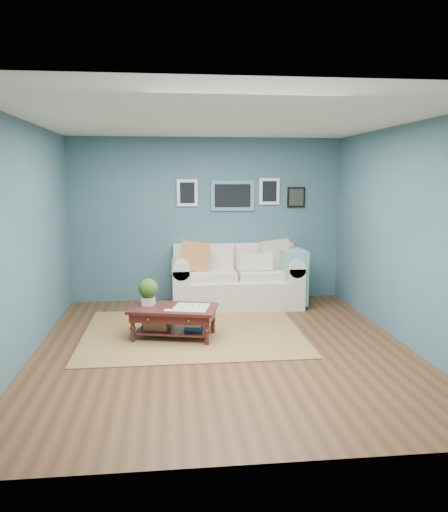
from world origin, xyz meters
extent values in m
plane|color=brown|center=(0.00, 0.00, 0.00)|extent=(5.00, 5.00, 0.00)
plane|color=white|center=(0.00, 0.00, 2.70)|extent=(5.00, 5.00, 0.00)
cube|color=#3C5764|center=(0.00, 2.50, 1.35)|extent=(4.50, 0.02, 2.70)
cube|color=#3C5764|center=(0.00, -2.50, 1.35)|extent=(4.50, 0.02, 2.70)
cube|color=#3C5764|center=(-2.25, 0.00, 1.35)|extent=(0.02, 5.00, 2.70)
cube|color=#3C5764|center=(2.25, 0.00, 1.35)|extent=(0.02, 5.00, 2.70)
cube|color=slate|center=(0.42, 2.48, 1.75)|extent=(0.72, 0.03, 0.50)
cube|color=black|center=(0.42, 2.46, 1.75)|extent=(0.60, 0.01, 0.38)
cube|color=white|center=(-0.33, 2.48, 1.80)|extent=(0.34, 0.03, 0.44)
cube|color=white|center=(1.04, 2.48, 1.82)|extent=(0.34, 0.03, 0.44)
cube|color=black|center=(1.50, 2.48, 1.72)|extent=(0.30, 0.03, 0.34)
cube|color=brown|center=(-0.34, 0.64, 0.01)|extent=(2.87, 2.29, 0.01)
cube|color=beige|center=(0.42, 1.99, 0.22)|extent=(1.52, 0.94, 0.45)
cube|color=beige|center=(0.42, 2.35, 0.71)|extent=(1.99, 0.24, 0.51)
cube|color=beige|center=(-0.46, 1.99, 0.33)|extent=(0.26, 0.94, 0.66)
cube|color=beige|center=(1.31, 1.99, 0.33)|extent=(0.26, 0.94, 0.66)
cylinder|color=beige|center=(-0.46, 1.99, 0.66)|extent=(0.28, 0.94, 0.28)
cylinder|color=beige|center=(1.31, 1.99, 0.66)|extent=(0.28, 0.94, 0.28)
cube|color=beige|center=(0.02, 1.93, 0.52)|extent=(0.77, 0.60, 0.14)
cube|color=beige|center=(0.83, 1.93, 0.52)|extent=(0.77, 0.60, 0.14)
cube|color=beige|center=(0.02, 2.23, 0.78)|extent=(0.77, 0.13, 0.39)
cube|color=beige|center=(0.83, 2.23, 0.78)|extent=(0.77, 0.13, 0.39)
cube|color=#D6773F|center=(-0.24, 1.94, 0.82)|extent=(0.52, 0.18, 0.51)
cube|color=beige|center=(1.07, 2.01, 0.82)|extent=(0.51, 0.19, 0.49)
cube|color=beige|center=(0.72, 1.88, 0.73)|extent=(0.54, 0.13, 0.26)
cube|color=#78A7A6|center=(1.31, 1.86, 0.49)|extent=(0.36, 0.59, 0.86)
cube|color=#361511|center=(-0.59, 0.46, 0.39)|extent=(1.21, 0.88, 0.04)
cube|color=#361511|center=(-0.59, 0.46, 0.32)|extent=(1.12, 0.79, 0.11)
cube|color=#361511|center=(-0.59, 0.46, 0.10)|extent=(1.01, 0.68, 0.02)
sphere|color=gold|center=(-0.91, 0.24, 0.32)|extent=(0.03, 0.03, 0.03)
sphere|color=gold|center=(-0.41, 0.12, 0.32)|extent=(0.03, 0.03, 0.03)
cylinder|color=#361511|center=(-1.11, 0.34, 0.19)|extent=(0.05, 0.05, 0.37)
cylinder|color=#361511|center=(-0.19, 0.11, 0.19)|extent=(0.05, 0.05, 0.37)
cylinder|color=#361511|center=(-0.99, 0.81, 0.19)|extent=(0.05, 0.05, 0.37)
cylinder|color=#361511|center=(-0.07, 0.58, 0.19)|extent=(0.05, 0.05, 0.37)
cube|color=silver|center=(-0.91, 0.59, 0.46)|extent=(0.18, 0.18, 0.11)
sphere|color=#274B1B|center=(-0.91, 0.59, 0.63)|extent=(0.25, 0.25, 0.25)
cube|color=beige|center=(-0.37, 0.41, 0.41)|extent=(0.53, 0.53, 0.01)
cube|color=#A7714B|center=(-0.81, 0.51, 0.20)|extent=(0.35, 0.29, 0.18)
cube|color=#245091|center=(-0.34, 0.42, 0.16)|extent=(0.25, 0.21, 0.10)
camera|label=1|loc=(-0.63, -5.78, 2.06)|focal=35.00mm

